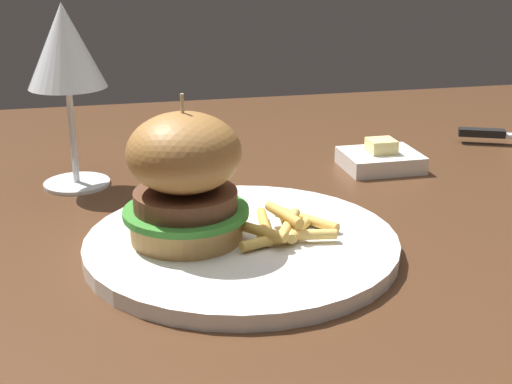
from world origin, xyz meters
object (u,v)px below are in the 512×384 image
object	(u,v)px
burger_sandwich	(181,178)
butter_dish	(381,159)
wine_glass	(65,51)
main_plate	(242,244)

from	to	relation	value
burger_sandwich	butter_dish	xyz separation A→B (m)	(0.26, 0.19, -0.06)
burger_sandwich	wine_glass	bearing A→B (deg)	113.85
butter_dish	main_plate	bearing A→B (deg)	-136.98
burger_sandwich	butter_dish	size ratio (longest dim) A/B	1.43
main_plate	butter_dish	bearing A→B (deg)	43.02
burger_sandwich	wine_glass	xyz separation A→B (m)	(-0.09, 0.21, 0.08)
burger_sandwich	butter_dish	distance (m)	0.33
wine_glass	butter_dish	size ratio (longest dim) A/B	2.23
wine_glass	butter_dish	world-z (taller)	wine_glass
wine_glass	butter_dish	xyz separation A→B (m)	(0.35, -0.02, -0.14)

